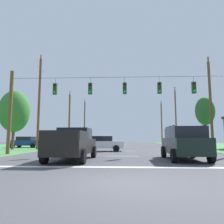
# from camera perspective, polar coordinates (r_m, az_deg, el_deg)

# --- Properties ---
(ground_plane) EXTENTS (120.00, 120.00, 0.00)m
(ground_plane) POSITION_cam_1_polar(r_m,az_deg,el_deg) (6.66, 3.33, -18.43)
(ground_plane) COLOR #47474C
(stop_bar_stripe) EXTENTS (15.91, 0.45, 0.01)m
(stop_bar_stripe) POSITION_cam_1_polar(r_m,az_deg,el_deg) (10.08, 3.05, -14.48)
(stop_bar_stripe) COLOR white
(stop_bar_stripe) RESTS_ON ground
(lane_dash_0) EXTENTS (2.50, 0.15, 0.01)m
(lane_dash_0) POSITION_cam_1_polar(r_m,az_deg,el_deg) (16.04, 2.86, -11.67)
(lane_dash_0) COLOR white
(lane_dash_0) RESTS_ON ground
(lane_dash_1) EXTENTS (2.50, 0.15, 0.01)m
(lane_dash_1) POSITION_cam_1_polar(r_m,az_deg,el_deg) (22.28, 2.77, -10.35)
(lane_dash_1) COLOR white
(lane_dash_1) RESTS_ON ground
(lane_dash_2) EXTENTS (2.50, 0.15, 0.01)m
(lane_dash_2) POSITION_cam_1_polar(r_m,az_deg,el_deg) (30.90, 2.71, -9.40)
(lane_dash_2) COLOR white
(lane_dash_2) RESTS_ON ground
(lane_dash_3) EXTENTS (2.50, 0.15, 0.01)m
(lane_dash_3) POSITION_cam_1_polar(r_m,az_deg,el_deg) (39.86, 2.67, -8.85)
(lane_dash_3) COLOR white
(lane_dash_3) RESTS_ON ground
(lane_dash_4) EXTENTS (2.50, 0.15, 0.01)m
(lane_dash_4) POSITION_cam_1_polar(r_m,az_deg,el_deg) (41.52, 2.67, -8.77)
(lane_dash_4) COLOR white
(lane_dash_4) RESTS_ON ground
(overhead_signal_span) EXTENTS (18.73, 0.31, 7.03)m
(overhead_signal_span) POSITION_cam_1_polar(r_m,az_deg,el_deg) (17.55, 2.41, 1.74)
(overhead_signal_span) COLOR brown
(overhead_signal_span) RESTS_ON ground
(pickup_truck) EXTENTS (2.39, 5.45, 1.95)m
(pickup_truck) POSITION_cam_1_polar(r_m,az_deg,el_deg) (13.29, -10.38, -8.39)
(pickup_truck) COLOR black
(pickup_truck) RESTS_ON ground
(suv_black) EXTENTS (2.32, 4.85, 2.05)m
(suv_black) POSITION_cam_1_polar(r_m,az_deg,el_deg) (13.93, 18.66, -7.68)
(suv_black) COLOR black
(suv_black) RESTS_ON ground
(distant_car_crossing_white) EXTENTS (4.33, 2.07, 1.52)m
(distant_car_crossing_white) POSITION_cam_1_polar(r_m,az_deg,el_deg) (36.26, 19.31, -7.41)
(distant_car_crossing_white) COLOR silver
(distant_car_crossing_white) RESTS_ON ground
(distant_car_oncoming) EXTENTS (4.35, 2.12, 1.52)m
(distant_car_oncoming) POSITION_cam_1_polar(r_m,az_deg,el_deg) (21.94, -2.65, -8.35)
(distant_car_oncoming) COLOR silver
(distant_car_oncoming) RESTS_ON ground
(distant_car_far_parked) EXTENTS (4.38, 2.17, 1.52)m
(distant_car_far_parked) POSITION_cam_1_polar(r_m,az_deg,el_deg) (31.92, -21.98, -7.42)
(distant_car_far_parked) COLOR navy
(distant_car_far_parked) RESTS_ON ground
(utility_pole_mid_right) EXTENTS (0.29, 1.70, 10.71)m
(utility_pole_mid_right) POSITION_cam_1_polar(r_m,az_deg,el_deg) (26.66, 24.81, 2.09)
(utility_pole_mid_right) COLOR brown
(utility_pole_mid_right) RESTS_ON ground
(utility_pole_far_right) EXTENTS (0.26, 1.85, 10.89)m
(utility_pole_far_right) POSITION_cam_1_polar(r_m,az_deg,el_deg) (41.31, 16.65, -0.91)
(utility_pole_far_right) COLOR brown
(utility_pole_far_right) RESTS_ON ground
(utility_pole_near_left) EXTENTS (0.33, 1.95, 11.08)m
(utility_pole_near_left) POSITION_cam_1_polar(r_m,az_deg,el_deg) (56.34, 13.11, -2.73)
(utility_pole_near_left) COLOR brown
(utility_pole_near_left) RESTS_ON ground
(utility_pole_far_left) EXTENTS (0.29, 1.92, 11.37)m
(utility_pole_far_left) POSITION_cam_1_polar(r_m,az_deg,el_deg) (26.70, -18.86, 2.85)
(utility_pole_far_left) COLOR brown
(utility_pole_far_left) RESTS_ON ground
(utility_pole_distant_right) EXTENTS (0.33, 1.97, 10.38)m
(utility_pole_distant_right) POSITION_cam_1_polar(r_m,az_deg,el_deg) (41.40, -11.32, -1.67)
(utility_pole_distant_right) COLOR brown
(utility_pole_distant_right) RESTS_ON ground
(utility_pole_distant_left) EXTENTS (0.31, 1.95, 11.55)m
(utility_pole_distant_left) POSITION_cam_1_polar(r_m,az_deg,el_deg) (56.25, -7.33, -2.46)
(utility_pole_distant_left) COLOR brown
(utility_pole_distant_left) RESTS_ON ground
(tree_roadside_right) EXTENTS (2.73, 2.73, 7.24)m
(tree_roadside_right) POSITION_cam_1_polar(r_m,az_deg,el_deg) (33.71, 23.56, 0.17)
(tree_roadside_right) COLOR brown
(tree_roadside_right) RESTS_ON ground
(tree_roadside_left) EXTENTS (3.48, 3.48, 6.85)m
(tree_roadside_left) POSITION_cam_1_polar(r_m,az_deg,el_deg) (27.38, -24.59, 0.16)
(tree_roadside_left) COLOR brown
(tree_roadside_left) RESTS_ON ground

